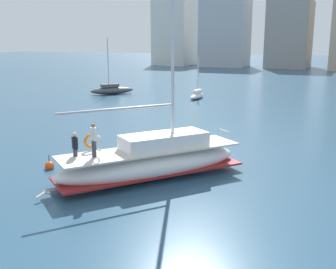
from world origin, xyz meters
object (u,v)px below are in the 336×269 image
(moored_sloop_far, at_px, (197,95))
(mooring_buoy, at_px, (50,166))
(moored_sloop_near, at_px, (112,90))
(main_sailboat, at_px, (153,160))
(seagull, at_px, (47,192))

(moored_sloop_far, xyz_separation_m, mooring_buoy, (2.37, -28.85, -0.29))
(mooring_buoy, bearing_deg, moored_sloop_far, 94.70)
(moored_sloop_near, relative_size, moored_sloop_far, 1.46)
(moored_sloop_far, distance_m, mooring_buoy, 28.94)
(main_sailboat, relative_size, moored_sloop_near, 1.65)
(main_sailboat, distance_m, moored_sloop_far, 29.02)
(moored_sloop_near, xyz_separation_m, mooring_buoy, (13.93, -28.39, -0.43))
(moored_sloop_near, height_order, seagull, moored_sloop_near)
(moored_sloop_far, bearing_deg, moored_sloop_near, -177.76)
(mooring_buoy, bearing_deg, main_sailboat, 9.66)
(moored_sloop_far, relative_size, seagull, 4.27)
(main_sailboat, xyz_separation_m, mooring_buoy, (-5.66, -0.96, -0.75))
(main_sailboat, height_order, moored_sloop_near, main_sailboat)
(main_sailboat, xyz_separation_m, seagull, (-2.96, -4.32, -0.63))
(moored_sloop_near, height_order, mooring_buoy, moored_sloop_near)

